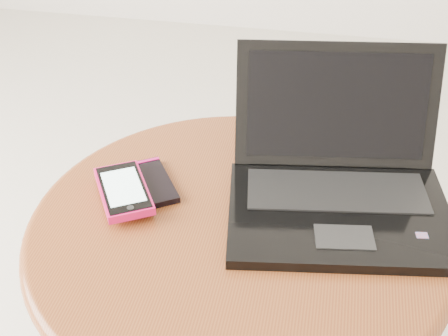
# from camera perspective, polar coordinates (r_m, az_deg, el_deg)

# --- Properties ---
(table) EXTENTS (0.62, 0.62, 0.49)m
(table) POSITION_cam_1_polar(r_m,az_deg,el_deg) (0.96, 1.24, -9.86)
(table) COLOR #512A14
(table) RESTS_ON ground
(laptop) EXTENTS (0.36, 0.33, 0.20)m
(laptop) POSITION_cam_1_polar(r_m,az_deg,el_deg) (0.92, 10.70, -1.26)
(laptop) COLOR black
(laptop) RESTS_ON table
(phone_black) EXTENTS (0.12, 0.13, 0.01)m
(phone_black) POSITION_cam_1_polar(r_m,az_deg,el_deg) (0.96, -6.96, -1.39)
(phone_black) COLOR black
(phone_black) RESTS_ON table
(phone_pink) EXTENTS (0.12, 0.14, 0.02)m
(phone_pink) POSITION_cam_1_polar(r_m,az_deg,el_deg) (0.93, -9.43, -2.09)
(phone_pink) COLOR #D31256
(phone_pink) RESTS_ON phone_black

